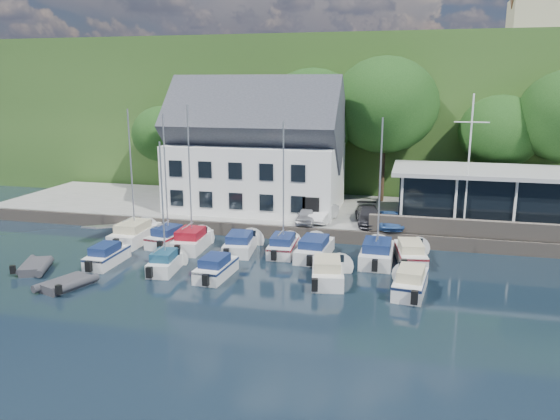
# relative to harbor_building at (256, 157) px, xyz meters

# --- Properties ---
(ground) EXTENTS (180.00, 180.00, 0.00)m
(ground) POSITION_rel_harbor_building_xyz_m (7.00, -16.50, -5.35)
(ground) COLOR black
(ground) RESTS_ON ground
(quay) EXTENTS (60.00, 13.00, 1.00)m
(quay) POSITION_rel_harbor_building_xyz_m (7.00, 1.00, -4.85)
(quay) COLOR #9B9A95
(quay) RESTS_ON ground
(quay_face) EXTENTS (60.00, 0.30, 1.00)m
(quay_face) POSITION_rel_harbor_building_xyz_m (7.00, -5.50, -4.85)
(quay_face) COLOR #6E6358
(quay_face) RESTS_ON ground
(hillside) EXTENTS (160.00, 75.00, 16.00)m
(hillside) POSITION_rel_harbor_building_xyz_m (7.00, 45.50, 2.65)
(hillside) COLOR #2B4C1C
(hillside) RESTS_ON ground
(field_patch) EXTENTS (50.00, 30.00, 0.30)m
(field_patch) POSITION_rel_harbor_building_xyz_m (15.00, 53.50, 10.80)
(field_patch) COLOR olive
(field_patch) RESTS_ON hillside
(farmhouse) EXTENTS (10.40, 7.00, 8.20)m
(farmhouse) POSITION_rel_harbor_building_xyz_m (29.00, 35.50, 14.75)
(farmhouse) COLOR beige
(farmhouse) RESTS_ON hillside
(harbor_building) EXTENTS (14.40, 8.20, 8.70)m
(harbor_building) POSITION_rel_harbor_building_xyz_m (0.00, 0.00, 0.00)
(harbor_building) COLOR white
(harbor_building) RESTS_ON quay
(club_pavilion) EXTENTS (13.20, 7.20, 4.10)m
(club_pavilion) POSITION_rel_harbor_building_xyz_m (18.00, -0.50, -2.30)
(club_pavilion) COLOR black
(club_pavilion) RESTS_ON quay
(seawall) EXTENTS (18.00, 0.50, 1.20)m
(seawall) POSITION_rel_harbor_building_xyz_m (19.00, -5.10, -3.75)
(seawall) COLOR #6E6358
(seawall) RESTS_ON quay
(gangway) EXTENTS (1.20, 6.00, 1.40)m
(gangway) POSITION_rel_harbor_building_xyz_m (-9.50, -7.50, -5.35)
(gangway) COLOR #B7B7BC
(gangway) RESTS_ON ground
(car_silver) EXTENTS (1.50, 3.54, 1.19)m
(car_silver) POSITION_rel_harbor_building_xyz_m (5.21, -3.95, -3.75)
(car_silver) COLOR #B6B6BB
(car_silver) RESTS_ON quay
(car_white) EXTENTS (1.93, 4.00, 1.26)m
(car_white) POSITION_rel_harbor_building_xyz_m (6.36, -3.22, -3.72)
(car_white) COLOR silver
(car_white) RESTS_ON quay
(car_dgrey) EXTENTS (2.59, 4.75, 1.30)m
(car_dgrey) POSITION_rel_harbor_building_xyz_m (9.82, -3.17, -3.70)
(car_dgrey) COLOR #2A2A2F
(car_dgrey) RESTS_ON quay
(car_blue) EXTENTS (1.95, 3.68, 1.20)m
(car_blue) POSITION_rel_harbor_building_xyz_m (11.44, -3.87, -3.75)
(car_blue) COLOR #315998
(car_blue) RESTS_ON quay
(flagpole) EXTENTS (2.34, 0.20, 9.76)m
(flagpole) POSITION_rel_harbor_building_xyz_m (16.67, -3.69, 0.53)
(flagpole) COLOR white
(flagpole) RESTS_ON quay
(tree_0) EXTENTS (6.06, 6.06, 8.28)m
(tree_0) POSITION_rel_harbor_building_xyz_m (-11.21, 5.72, -0.21)
(tree_0) COLOR black
(tree_0) RESTS_ON quay
(tree_1) EXTENTS (7.00, 7.00, 9.57)m
(tree_1) POSITION_rel_harbor_building_xyz_m (-6.29, 5.52, 0.44)
(tree_1) COLOR black
(tree_1) RESTS_ON quay
(tree_2) EXTENTS (8.62, 8.62, 11.78)m
(tree_2) POSITION_rel_harbor_building_xyz_m (3.91, 4.71, 1.54)
(tree_2) COLOR black
(tree_2) RESTS_ON quay
(tree_3) EXTENTS (9.34, 9.34, 12.77)m
(tree_3) POSITION_rel_harbor_building_xyz_m (10.18, 5.41, 2.03)
(tree_3) COLOR black
(tree_3) RESTS_ON quay
(tree_4) EXTENTS (6.96, 6.96, 9.51)m
(tree_4) POSITION_rel_harbor_building_xyz_m (19.96, 6.28, 0.40)
(tree_4) COLOR black
(tree_4) RESTS_ON quay
(boat_r1_0) EXTENTS (2.27, 6.93, 9.54)m
(boat_r1_0) POSITION_rel_harbor_building_xyz_m (-6.75, -8.77, -0.58)
(boat_r1_0) COLOR silver
(boat_r1_0) RESTS_ON ground
(boat_r1_1) EXTENTS (2.65, 5.56, 8.72)m
(boat_r1_1) POSITION_rel_harbor_building_xyz_m (-4.03, -8.91, -0.99)
(boat_r1_1) COLOR silver
(boat_r1_1) RESTS_ON ground
(boat_r1_2) EXTENTS (2.36, 5.92, 9.28)m
(boat_r1_2) POSITION_rel_harbor_building_xyz_m (-1.95, -9.47, -0.71)
(boat_r1_2) COLOR silver
(boat_r1_2) RESTS_ON ground
(boat_r1_3) EXTENTS (2.68, 6.08, 1.37)m
(boat_r1_3) POSITION_rel_harbor_building_xyz_m (1.53, -9.13, -4.67)
(boat_r1_3) COLOR silver
(boat_r1_3) RESTS_ON ground
(boat_r1_4) EXTENTS (2.11, 5.70, 8.23)m
(boat_r1_4) POSITION_rel_harbor_building_xyz_m (4.51, -8.86, -1.24)
(boat_r1_4) COLOR silver
(boat_r1_4) RESTS_ON ground
(boat_r1_5) EXTENTS (2.39, 6.50, 1.41)m
(boat_r1_5) POSITION_rel_harbor_building_xyz_m (6.75, -9.11, -4.65)
(boat_r1_5) COLOR silver
(boat_r1_5) RESTS_ON ground
(boat_r1_6) EXTENTS (2.28, 6.31, 9.37)m
(boat_r1_6) POSITION_rel_harbor_building_xyz_m (10.92, -9.27, -0.67)
(boat_r1_6) COLOR silver
(boat_r1_6) RESTS_ON ground
(boat_r1_7) EXTENTS (2.76, 6.43, 1.40)m
(boat_r1_7) POSITION_rel_harbor_building_xyz_m (13.03, -8.54, -4.65)
(boat_r1_7) COLOR silver
(boat_r1_7) RESTS_ON ground
(boat_r2_0) EXTENTS (1.70, 5.35, 1.38)m
(boat_r2_0) POSITION_rel_harbor_building_xyz_m (-6.01, -13.85, -4.66)
(boat_r2_0) COLOR silver
(boat_r2_0) RESTS_ON ground
(boat_r2_1) EXTENTS (2.08, 4.84, 8.27)m
(boat_r2_1) POSITION_rel_harbor_building_xyz_m (-1.75, -14.18, -1.21)
(boat_r2_1) COLOR silver
(boat_r2_1) RESTS_ON ground
(boat_r2_2) EXTENTS (1.99, 5.27, 1.38)m
(boat_r2_2) POSITION_rel_harbor_building_xyz_m (1.67, -14.41, -4.66)
(boat_r2_2) COLOR silver
(boat_r2_2) RESTS_ON ground
(boat_r2_3) EXTENTS (2.90, 6.04, 1.48)m
(boat_r2_3) POSITION_rel_harbor_building_xyz_m (8.34, -13.56, -4.61)
(boat_r2_3) COLOR silver
(boat_r2_3) RESTS_ON ground
(boat_r2_4) EXTENTS (2.35, 5.80, 1.51)m
(boat_r2_4) POSITION_rel_harbor_building_xyz_m (13.10, -14.18, -4.60)
(boat_r2_4) COLOR silver
(boat_r2_4) RESTS_ON ground
(dinghy_0) EXTENTS (2.90, 3.55, 0.72)m
(dinghy_0) POSITION_rel_harbor_building_xyz_m (-9.70, -16.04, -4.99)
(dinghy_0) COLOR #333438
(dinghy_0) RESTS_ON ground
(dinghy_1) EXTENTS (2.78, 3.52, 0.72)m
(dinghy_1) POSITION_rel_harbor_building_xyz_m (-6.01, -18.22, -4.99)
(dinghy_1) COLOR #333438
(dinghy_1) RESTS_ON ground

